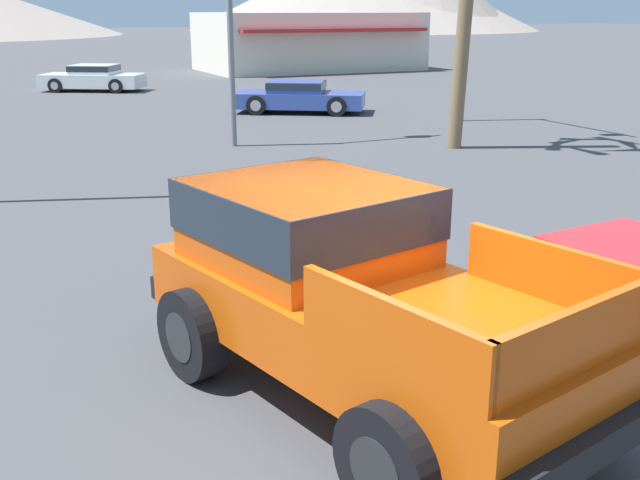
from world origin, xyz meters
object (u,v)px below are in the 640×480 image
object	(u,v)px
parked_car_blue	(299,96)
traffic_light_main	(278,0)
orange_pickup_truck	(345,281)
traffic_light_crosswalk	(500,2)
parked_car_white	(93,78)

from	to	relation	value
parked_car_blue	traffic_light_main	world-z (taller)	traffic_light_main
orange_pickup_truck	traffic_light_crosswalk	distance (m)	17.45
orange_pickup_truck	parked_car_blue	world-z (taller)	orange_pickup_truck
orange_pickup_truck	parked_car_blue	size ratio (longest dim) A/B	1.06
orange_pickup_truck	parked_car_white	xyz separation A→B (m)	(2.28, 29.14, -0.48)
parked_car_white	traffic_light_main	distance (m)	16.56
orange_pickup_truck	parked_car_white	bearing A→B (deg)	72.27
traffic_light_crosswalk	parked_car_blue	bearing A→B (deg)	-145.76
parked_car_white	traffic_light_main	xyz separation A→B (m)	(2.39, -16.08, 3.11)
traffic_light_main	parked_car_blue	bearing A→B (deg)	61.75
parked_car_blue	traffic_light_crosswalk	world-z (taller)	traffic_light_crosswalk
orange_pickup_truck	parked_car_white	size ratio (longest dim) A/B	1.08
parked_car_blue	traffic_light_main	size ratio (longest dim) A/B	0.90
orange_pickup_truck	parked_car_white	distance (m)	29.23
traffic_light_main	traffic_light_crosswalk	xyz separation A→B (m)	(6.89, -0.25, -0.02)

